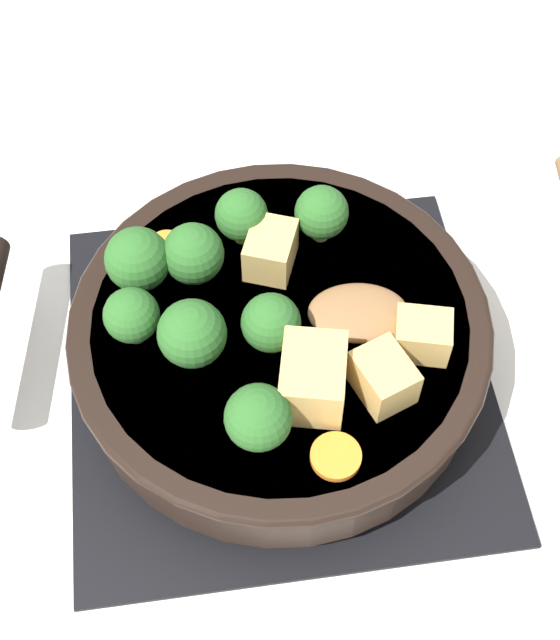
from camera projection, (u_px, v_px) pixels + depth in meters
The scene contains 18 objects.
ground_plane at pixel (280, 376), 0.67m from camera, with size 2.40×2.40×0.00m, color white.
front_burner_grate at pixel (280, 368), 0.66m from camera, with size 0.31×0.31×0.03m.
skillet_pan at pixel (277, 337), 0.62m from camera, with size 0.29×0.38×0.05m.
wooden_spoon at pixel (506, 309), 0.60m from camera, with size 0.27×0.23×0.02m.
tofu_cube_center_large at pixel (313, 378), 0.56m from camera, with size 0.05×0.04×0.04m, color tan.
tofu_cube_near_handle at pixel (268, 250), 0.62m from camera, with size 0.04×0.03×0.03m, color tan.
tofu_cube_east_chunk at pixel (422, 335), 0.58m from camera, with size 0.04×0.03×0.03m, color tan.
tofu_cube_west_chunk at pixel (383, 377), 0.56m from camera, with size 0.04×0.03×0.03m, color tan.
broccoli_floret_near_spoon at pixel (241, 215), 0.62m from camera, with size 0.04×0.04×0.04m.
broccoli_floret_center_top at pixel (258, 418), 0.53m from camera, with size 0.04×0.04×0.05m.
broccoli_floret_east_rim at pixel (271, 323), 0.57m from camera, with size 0.04×0.04×0.05m.
broccoli_floret_west_rim at pixel (193, 254), 0.60m from camera, with size 0.04×0.04×0.05m.
broccoli_floret_north_edge at pixel (131, 313), 0.58m from camera, with size 0.04×0.04×0.04m.
broccoli_floret_south_cluster at pixel (138, 260), 0.60m from camera, with size 0.04×0.04×0.05m.
broccoli_floret_mid_floret at pixel (322, 213), 0.62m from camera, with size 0.04×0.04×0.05m.
broccoli_floret_small_inner at pixel (192, 334), 0.56m from camera, with size 0.04×0.04×0.05m.
carrot_slice_orange_thin at pixel (336, 456), 0.55m from camera, with size 0.03×0.03×0.01m, color orange.
carrot_slice_near_center at pixel (166, 245), 0.64m from camera, with size 0.02×0.02×0.01m, color orange.
Camera 1 is at (-0.33, 0.04, 0.58)m, focal length 50.00 mm.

